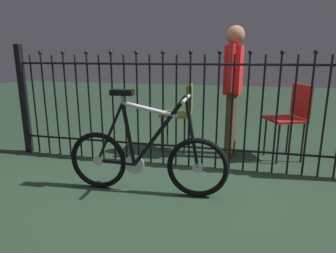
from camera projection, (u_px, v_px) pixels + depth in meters
name	position (u px, v px, depth m)	size (l,w,h in m)	color
ground_plane	(176.00, 188.00, 2.75)	(20.00, 20.00, 0.00)	#243A28
iron_fence	(183.00, 107.00, 3.17)	(4.23, 0.07, 1.35)	black
bicycle	(146.00, 158.00, 2.60)	(1.47, 0.40, 0.94)	black
chair_olive	(181.00, 110.00, 3.74)	(0.38, 0.37, 0.87)	black
chair_red	(292.00, 114.00, 3.42)	(0.50, 0.50, 0.90)	black
person_visitor	(233.00, 82.00, 3.42)	(0.22, 0.47, 1.55)	#4C3823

